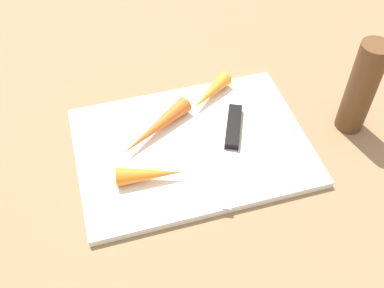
{
  "coord_description": "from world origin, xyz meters",
  "views": [
    {
      "loc": [
        -0.13,
        -0.46,
        0.56
      ],
      "look_at": [
        0.0,
        0.0,
        0.01
      ],
      "focal_mm": 43.04,
      "sensor_mm": 36.0,
      "label": 1
    }
  ],
  "objects": [
    {
      "name": "cutting_board",
      "position": [
        0.0,
        0.0,
        0.01
      ],
      "size": [
        0.36,
        0.26,
        0.01
      ],
      "primitive_type": "cube",
      "color": "white",
      "rests_on": "ground_plane"
    },
    {
      "name": "knife",
      "position": [
        0.07,
        -0.0,
        0.02
      ],
      "size": [
        0.1,
        0.19,
        0.01
      ],
      "rotation": [
        0.0,
        0.0,
        4.3
      ],
      "color": "#B7B7BC",
      "rests_on": "cutting_board"
    },
    {
      "name": "ground_plane",
      "position": [
        0.0,
        0.0,
        0.0
      ],
      "size": [
        1.4,
        1.4,
        0.0
      ],
      "primitive_type": "plane",
      "color": "#8C6D4C"
    },
    {
      "name": "carrot_shortest",
      "position": [
        0.06,
        0.09,
        0.03
      ],
      "size": [
        0.09,
        0.08,
        0.03
      ],
      "primitive_type": "cone",
      "rotation": [
        0.0,
        1.57,
        3.8
      ],
      "color": "orange",
      "rests_on": "cutting_board"
    },
    {
      "name": "carrot_medium",
      "position": [
        -0.08,
        -0.05,
        0.03
      ],
      "size": [
        0.1,
        0.05,
        0.03
      ],
      "primitive_type": "cone",
      "rotation": [
        0.0,
        1.57,
        6.1
      ],
      "color": "orange",
      "rests_on": "cutting_board"
    },
    {
      "name": "carrot_longest",
      "position": [
        -0.05,
        0.04,
        0.03
      ],
      "size": [
        0.14,
        0.1,
        0.03
      ],
      "primitive_type": "cone",
      "rotation": [
        0.0,
        1.57,
        3.72
      ],
      "color": "orange",
      "rests_on": "cutting_board"
    },
    {
      "name": "pepper_grinder",
      "position": [
        0.27,
        -0.02,
        0.08
      ],
      "size": [
        0.04,
        0.04,
        0.16
      ],
      "primitive_type": "cylinder",
      "color": "brown",
      "rests_on": "ground_plane"
    }
  ]
}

